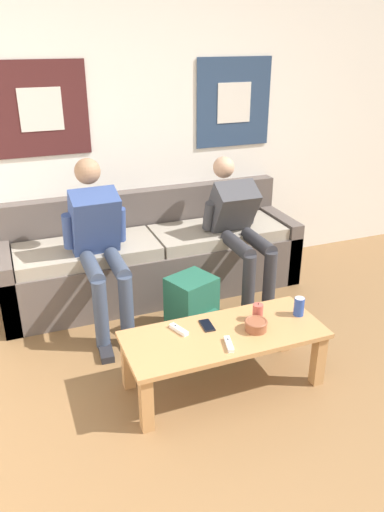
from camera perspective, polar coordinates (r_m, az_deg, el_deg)
name	(u,v)px	position (r m, az deg, el deg)	size (l,w,h in m)	color
ground_plane	(284,486)	(2.75, 10.45, -24.48)	(18.00, 18.00, 0.00)	brown
wall_back	(135,135)	(4.26, -6.57, 13.63)	(10.00, 0.07, 2.55)	white
couch	(153,258)	(4.23, -4.48, -0.27)	(2.47, 0.70, 0.82)	#564C47
coffee_table	(224,342)	(3.10, 3.69, -9.78)	(1.23, 0.51, 0.38)	#B27F4C
person_seated_adult	(99,240)	(3.66, -10.61, 1.76)	(0.47, 0.88, 1.22)	#384256
person_seated_teen	(238,225)	(4.03, 5.32, 3.51)	(0.47, 0.98, 1.12)	#2D2D33
backpack	(193,308)	(3.65, 0.08, -5.92)	(0.38, 0.38, 0.45)	#1E5642
ceramic_bowl	(256,325)	(3.09, 7.32, -7.79)	(0.14, 0.14, 0.07)	brown
pillar_candle	(258,312)	(3.18, 7.52, -6.39)	(0.07, 0.07, 0.12)	#B24C42
drink_can_blue	(299,306)	(3.28, 12.13, -5.66)	(0.07, 0.07, 0.12)	#28479E
game_controller_near_left	(179,330)	(3.07, -1.51, -8.40)	(0.08, 0.15, 0.03)	white
game_controller_near_right	(229,344)	(2.94, 4.24, -10.02)	(0.07, 0.15, 0.03)	white
cell_phone	(207,325)	(3.12, 1.73, -7.93)	(0.07, 0.14, 0.01)	black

